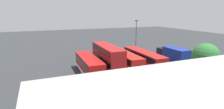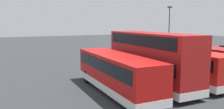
% 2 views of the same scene
% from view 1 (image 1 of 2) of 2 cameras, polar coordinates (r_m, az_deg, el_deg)
% --- Properties ---
extents(ground_plane, '(140.00, 140.00, 0.00)m').
position_cam_1_polar(ground_plane, '(42.23, -4.50, -0.69)').
color(ground_plane, '#2D3033').
extents(bus_single_deck_near_end, '(2.82, 11.76, 2.95)m').
position_cam_1_polar(bus_single_deck_near_end, '(34.76, 10.01, -1.17)').
color(bus_single_deck_near_end, '#A51919').
rests_on(bus_single_deck_near_end, ground).
extents(bus_single_deck_second, '(2.93, 10.84, 2.95)m').
position_cam_1_polar(bus_single_deck_second, '(33.28, 4.01, -1.65)').
color(bus_single_deck_second, red).
rests_on(bus_single_deck_second, ground).
extents(bus_double_decker_third, '(2.85, 10.45, 4.55)m').
position_cam_1_polar(bus_double_decker_third, '(31.46, -1.48, -0.96)').
color(bus_double_decker_third, '#A51919').
rests_on(bus_double_decker_third, ground).
extents(bus_single_deck_fourth, '(2.83, 10.32, 2.95)m').
position_cam_1_polar(bus_single_deck_fourth, '(30.26, -7.37, -3.27)').
color(bus_single_deck_fourth, '#B71411').
rests_on(bus_single_deck_fourth, ground).
extents(box_truck_blue, '(2.60, 7.52, 3.20)m').
position_cam_1_polar(box_truck_blue, '(38.88, 18.82, -0.02)').
color(box_truck_blue, navy).
rests_on(box_truck_blue, ground).
extents(car_hatchback_silver, '(2.28, 4.16, 1.43)m').
position_cam_1_polar(car_hatchback_silver, '(45.46, -3.40, 1.25)').
color(car_hatchback_silver, black).
rests_on(car_hatchback_silver, ground).
extents(lamp_post_tall, '(0.70, 0.30, 8.10)m').
position_cam_1_polar(lamp_post_tall, '(49.89, 7.70, 6.93)').
color(lamp_post_tall, '#38383D').
rests_on(lamp_post_tall, ground).
extents(tree_midleft, '(3.85, 3.85, 5.94)m').
position_cam_1_polar(tree_midleft, '(28.89, 27.65, -0.63)').
color(tree_midleft, '#4C3823').
rests_on(tree_midleft, ground).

